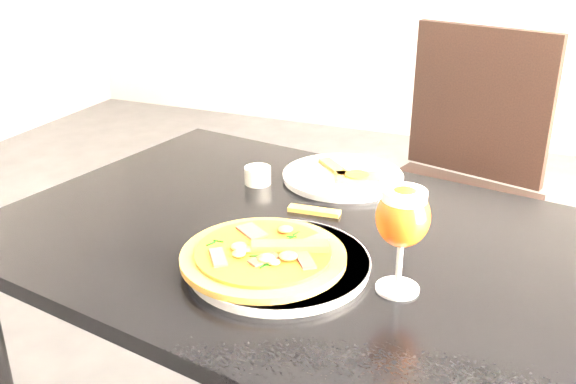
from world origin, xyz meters
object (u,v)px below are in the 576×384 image
at_px(beer_glass, 403,218).
at_px(pizza, 264,254).
at_px(dining_table, 310,278).
at_px(chair_far, 454,182).

bearing_deg(beer_glass, pizza, -174.90).
height_order(dining_table, pizza, pizza).
bearing_deg(beer_glass, chair_far, 93.29).
height_order(pizza, beer_glass, beer_glass).
relative_size(pizza, beer_glass, 1.58).
distance_m(dining_table, beer_glass, 0.31).
xyz_separation_m(pizza, beer_glass, (0.22, 0.02, 0.10)).
relative_size(chair_far, pizza, 3.59).
distance_m(chair_far, beer_glass, 1.04).
xyz_separation_m(dining_table, pizza, (-0.03, -0.14, 0.12)).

